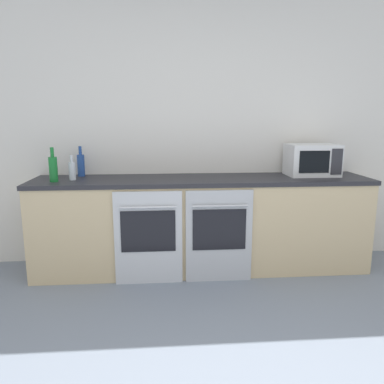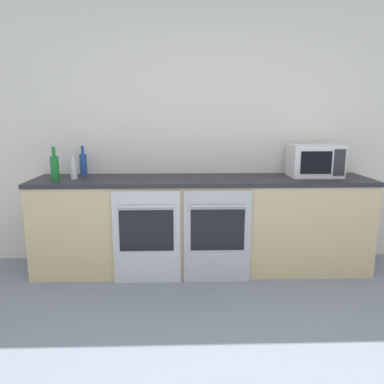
{
  "view_description": "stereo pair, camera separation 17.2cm",
  "coord_description": "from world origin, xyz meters",
  "px_view_note": "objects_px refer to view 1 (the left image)",
  "views": [
    {
      "loc": [
        -0.37,
        -1.31,
        1.45
      ],
      "look_at": [
        -0.1,
        2.14,
        0.76
      ],
      "focal_mm": 35.0,
      "sensor_mm": 36.0,
      "label": 1
    },
    {
      "loc": [
        -0.2,
        -1.32,
        1.45
      ],
      "look_at": [
        -0.1,
        2.14,
        0.76
      ],
      "focal_mm": 35.0,
      "sensor_mm": 36.0,
      "label": 2
    }
  ],
  "objects_px": {
    "bottle_green": "(53,168)",
    "bottle_blue": "(81,165)",
    "microwave": "(312,160)",
    "oven_left": "(148,237)",
    "bottle_clear": "(72,170)",
    "oven_right": "(219,236)"
  },
  "relations": [
    {
      "from": "bottle_green",
      "to": "bottle_blue",
      "type": "relative_size",
      "value": 1.05
    },
    {
      "from": "microwave",
      "to": "bottle_blue",
      "type": "distance_m",
      "value": 2.24
    },
    {
      "from": "microwave",
      "to": "bottle_green",
      "type": "relative_size",
      "value": 1.58
    },
    {
      "from": "oven_left",
      "to": "bottle_green",
      "type": "height_order",
      "value": "bottle_green"
    },
    {
      "from": "bottle_blue",
      "to": "bottle_clear",
      "type": "distance_m",
      "value": 0.23
    },
    {
      "from": "oven_right",
      "to": "bottle_green",
      "type": "relative_size",
      "value": 2.74
    },
    {
      "from": "microwave",
      "to": "bottle_green",
      "type": "xyz_separation_m",
      "value": [
        -2.41,
        -0.17,
        -0.03
      ]
    },
    {
      "from": "oven_right",
      "to": "bottle_green",
      "type": "bearing_deg",
      "value": 171.52
    },
    {
      "from": "bottle_blue",
      "to": "bottle_clear",
      "type": "height_order",
      "value": "bottle_blue"
    },
    {
      "from": "bottle_green",
      "to": "bottle_blue",
      "type": "bearing_deg",
      "value": 59.88
    },
    {
      "from": "bottle_clear",
      "to": "oven_left",
      "type": "bearing_deg",
      "value": -23.24
    },
    {
      "from": "oven_left",
      "to": "bottle_clear",
      "type": "xyz_separation_m",
      "value": [
        -0.68,
        0.29,
        0.55
      ]
    },
    {
      "from": "oven_right",
      "to": "microwave",
      "type": "xyz_separation_m",
      "value": [
        0.96,
        0.39,
        0.62
      ]
    },
    {
      "from": "microwave",
      "to": "bottle_blue",
      "type": "bearing_deg",
      "value": 176.66
    },
    {
      "from": "bottle_clear",
      "to": "microwave",
      "type": "bearing_deg",
      "value": 2.41
    },
    {
      "from": "bottle_blue",
      "to": "bottle_clear",
      "type": "xyz_separation_m",
      "value": [
        -0.03,
        -0.23,
        -0.03
      ]
    },
    {
      "from": "oven_right",
      "to": "bottle_clear",
      "type": "bearing_deg",
      "value": 167.31
    },
    {
      "from": "oven_right",
      "to": "bottle_green",
      "type": "xyz_separation_m",
      "value": [
        -1.44,
        0.22,
        0.58
      ]
    },
    {
      "from": "oven_left",
      "to": "oven_right",
      "type": "distance_m",
      "value": 0.62
    },
    {
      "from": "oven_left",
      "to": "bottle_clear",
      "type": "relative_size",
      "value": 3.71
    },
    {
      "from": "oven_right",
      "to": "oven_left",
      "type": "bearing_deg",
      "value": 180.0
    },
    {
      "from": "oven_right",
      "to": "bottle_blue",
      "type": "bearing_deg",
      "value": 157.77
    }
  ]
}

